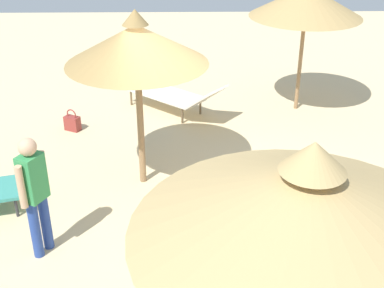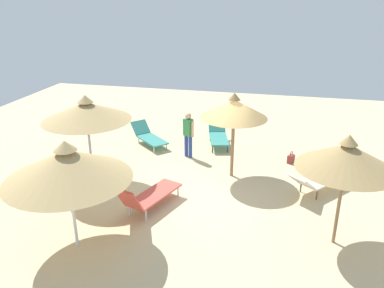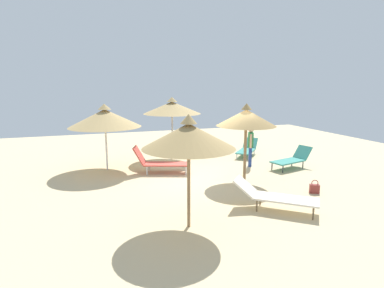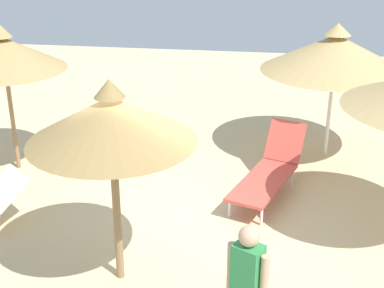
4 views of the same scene
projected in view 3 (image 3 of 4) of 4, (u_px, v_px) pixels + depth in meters
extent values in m
cube|color=beige|center=(210.00, 179.00, 11.47)|extent=(24.00, 24.00, 0.10)
cylinder|color=olive|center=(245.00, 149.00, 10.96)|extent=(0.10, 0.10, 2.27)
cone|color=#997A47|center=(246.00, 118.00, 10.75)|extent=(2.05, 2.05, 0.57)
cone|color=#997A47|center=(247.00, 106.00, 10.68)|extent=(0.37, 0.37, 0.22)
cylinder|color=#B2B2B7|center=(172.00, 132.00, 14.25)|extent=(0.07, 0.07, 2.45)
cone|color=tan|center=(172.00, 108.00, 14.05)|extent=(2.57, 2.57, 0.54)
cone|color=tan|center=(172.00, 99.00, 13.98)|extent=(0.46, 0.46, 0.22)
cylinder|color=olive|center=(189.00, 183.00, 7.39)|extent=(0.08, 0.08, 2.19)
cone|color=tan|center=(189.00, 136.00, 7.18)|extent=(2.17, 2.17, 0.58)
cone|color=tan|center=(189.00, 119.00, 7.11)|extent=(0.39, 0.39, 0.22)
cylinder|color=white|center=(106.00, 144.00, 12.34)|extent=(0.07, 0.07, 2.14)
cone|color=tan|center=(105.00, 118.00, 12.15)|extent=(2.78, 2.78, 0.69)
cone|color=tan|center=(104.00, 107.00, 12.07)|extent=(0.50, 0.50, 0.22)
cube|color=silver|center=(286.00, 199.00, 8.41)|extent=(1.60, 1.72, 0.05)
cylinder|color=brown|center=(314.00, 206.00, 8.44)|extent=(0.04, 0.04, 0.33)
cylinder|color=brown|center=(313.00, 214.00, 7.93)|extent=(0.04, 0.04, 0.33)
cylinder|color=brown|center=(260.00, 199.00, 8.96)|extent=(0.04, 0.04, 0.33)
cylinder|color=brown|center=(257.00, 206.00, 8.44)|extent=(0.04, 0.04, 0.33)
cube|color=silver|center=(245.00, 186.00, 8.77)|extent=(0.87, 0.86, 0.44)
cube|color=teal|center=(246.00, 151.00, 14.76)|extent=(1.48, 1.43, 0.05)
cylinder|color=silver|center=(248.00, 157.00, 14.15)|extent=(0.04, 0.04, 0.24)
cylinder|color=silver|center=(237.00, 156.00, 14.36)|extent=(0.04, 0.04, 0.24)
cylinder|color=silver|center=(254.00, 152.00, 15.22)|extent=(0.04, 0.04, 0.24)
cylinder|color=silver|center=(243.00, 151.00, 15.43)|extent=(0.04, 0.04, 0.24)
cube|color=teal|center=(250.00, 143.00, 15.55)|extent=(0.78, 0.79, 0.46)
cube|color=#CC4C3F|center=(167.00, 164.00, 12.04)|extent=(1.19, 1.86, 0.05)
cylinder|color=silver|center=(186.00, 167.00, 12.34)|extent=(0.04, 0.04, 0.33)
cylinder|color=silver|center=(186.00, 171.00, 11.80)|extent=(0.04, 0.04, 0.33)
cylinder|color=silver|center=(149.00, 167.00, 12.35)|extent=(0.04, 0.04, 0.33)
cylinder|color=silver|center=(147.00, 171.00, 11.82)|extent=(0.04, 0.04, 0.33)
cube|color=#CC4C3F|center=(139.00, 155.00, 11.99)|extent=(0.75, 0.60, 0.67)
cube|color=teal|center=(288.00, 161.00, 12.63)|extent=(0.99, 1.54, 0.05)
cylinder|color=#2D2D33|center=(283.00, 169.00, 12.11)|extent=(0.04, 0.04, 0.29)
cylinder|color=#2D2D33|center=(272.00, 166.00, 12.56)|extent=(0.04, 0.04, 0.29)
cylinder|color=#2D2D33|center=(303.00, 165.00, 12.75)|extent=(0.04, 0.04, 0.29)
cylinder|color=#2D2D33|center=(292.00, 162.00, 13.21)|extent=(0.04, 0.04, 0.29)
cube|color=teal|center=(303.00, 152.00, 13.06)|extent=(0.74, 0.56, 0.51)
cylinder|color=navy|center=(250.00, 157.00, 12.97)|extent=(0.13, 0.13, 0.81)
cylinder|color=navy|center=(250.00, 156.00, 13.15)|extent=(0.13, 0.13, 0.81)
cube|color=#338C4C|center=(251.00, 140.00, 12.93)|extent=(0.36, 0.33, 0.61)
sphere|color=tan|center=(251.00, 130.00, 12.85)|extent=(0.22, 0.22, 0.22)
cylinder|color=tan|center=(251.00, 141.00, 12.74)|extent=(0.09, 0.09, 0.56)
cylinder|color=tan|center=(251.00, 140.00, 13.12)|extent=(0.09, 0.09, 0.56)
cube|color=maroon|center=(314.00, 189.00, 9.88)|extent=(0.27, 0.33, 0.28)
torus|color=maroon|center=(315.00, 183.00, 9.84)|extent=(0.11, 0.20, 0.21)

